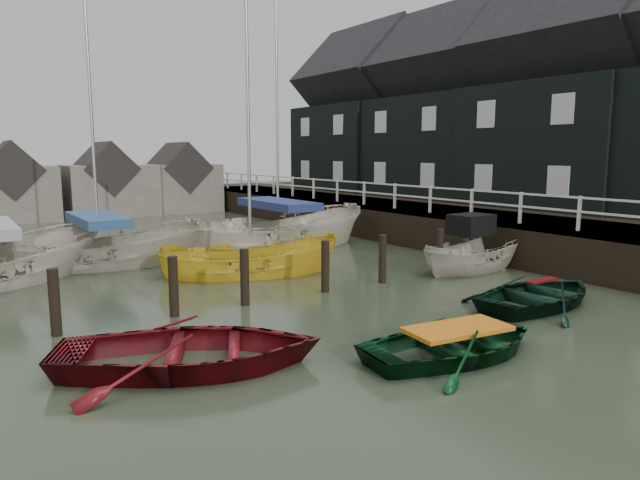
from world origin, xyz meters
TOP-DOWN VIEW (x-y plane):
  - ground at (0.00, 0.00)m, footprint 120.00×120.00m
  - pier at (9.48, 10.00)m, footprint 3.04×32.00m
  - land_strip at (15.00, 10.00)m, footprint 14.00×38.00m
  - quay_houses at (14.99, 8.66)m, footprint 6.52×28.14m
  - mooring_pilings at (-1.11, 3.00)m, footprint 13.72×0.22m
  - far_sheds at (0.83, 26.00)m, footprint 14.00×4.08m
  - rowboat_red at (-3.86, -0.28)m, footprint 5.56×4.94m
  - rowboat_green at (0.43, -2.44)m, footprint 4.06×3.12m
  - rowboat_dkgreen at (4.86, -1.09)m, footprint 4.22×3.18m
  - motorboat at (6.80, 2.74)m, footprint 4.51×1.92m
  - sailboat_b at (-3.01, 10.13)m, footprint 7.14×4.00m
  - sailboat_c at (0.57, 6.18)m, footprint 5.99×3.83m
  - sailboat_d at (3.77, 10.09)m, footprint 7.80×3.50m

SIDE VIEW (x-z plane):
  - ground at x=0.00m, z-range 0.00..0.00m
  - land_strip at x=15.00m, z-range -0.75..0.75m
  - rowboat_red at x=-3.86m, z-range -0.48..0.48m
  - rowboat_green at x=0.43m, z-range -0.39..0.39m
  - rowboat_dkgreen at x=4.86m, z-range -0.41..0.41m
  - sailboat_c at x=0.57m, z-range -4.77..4.80m
  - sailboat_b at x=-3.01m, z-range -5.58..5.70m
  - sailboat_d at x=3.77m, z-range -6.78..6.91m
  - motorboat at x=6.80m, z-range -1.22..1.41m
  - mooring_pilings at x=-1.11m, z-range -0.40..1.40m
  - pier at x=9.48m, z-range -0.64..2.06m
  - far_sheds at x=0.83m, z-range -0.34..4.06m
  - quay_houses at x=14.99m, z-range 0.68..10.68m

